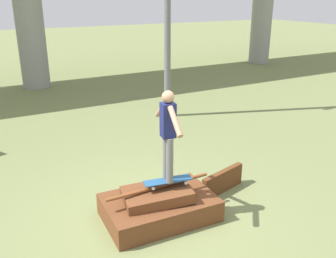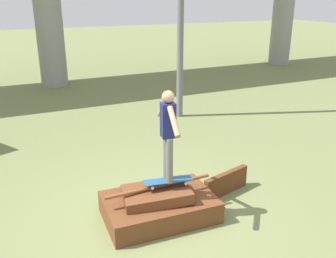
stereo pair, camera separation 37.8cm
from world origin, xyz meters
The scene contains 5 objects.
ground_plane centered at (0.00, 0.00, 0.00)m, with size 80.00×80.00×0.00m, color olive.
scrap_pile centered at (-0.01, -0.01, 0.24)m, with size 1.95×1.33×0.63m.
scrap_plank_loose centered at (1.51, 0.20, 0.22)m, with size 1.11×0.39×0.44m.
skateboard centered at (0.14, -0.06, 0.70)m, with size 0.86×0.35×0.09m.
skater centered at (0.14, -0.06, 1.61)m, with size 0.28×1.16×1.56m.
Camera 2 is at (-2.26, -5.20, 3.69)m, focal length 40.00 mm.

